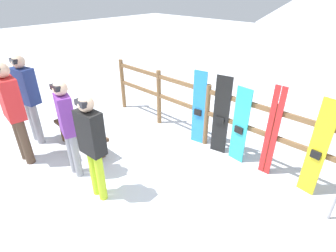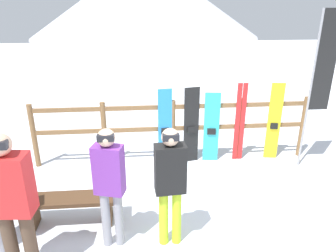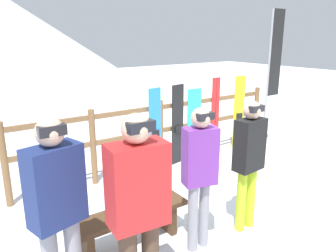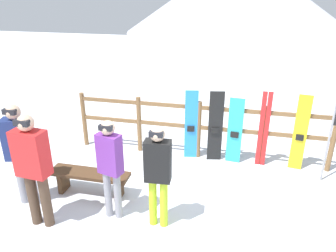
# 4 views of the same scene
# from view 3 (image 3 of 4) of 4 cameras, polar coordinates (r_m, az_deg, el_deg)

# --- Properties ---
(ground_plane) EXTENTS (40.00, 40.00, 0.00)m
(ground_plane) POSITION_cam_3_polar(r_m,az_deg,el_deg) (4.88, 12.41, -14.14)
(ground_plane) COLOR white
(fence) EXTENTS (5.36, 0.10, 1.26)m
(fence) POSITION_cam_3_polar(r_m,az_deg,el_deg) (6.02, -1.33, -0.35)
(fence) COLOR brown
(fence) RESTS_ON ground
(bench) EXTENTS (1.42, 0.36, 0.45)m
(bench) POSITION_cam_3_polar(r_m,az_deg,el_deg) (3.95, -6.65, -15.90)
(bench) COLOR #4C331E
(bench) RESTS_ON ground
(person_black) EXTENTS (0.40, 0.24, 1.66)m
(person_black) POSITION_cam_3_polar(r_m,az_deg,el_deg) (4.10, 13.91, -5.07)
(person_black) COLOR #B7D826
(person_black) RESTS_ON ground
(person_red) EXTENTS (0.50, 0.30, 1.82)m
(person_red) POSITION_cam_3_polar(r_m,az_deg,el_deg) (2.74, -5.19, -13.53)
(person_red) COLOR #4C3828
(person_red) RESTS_ON ground
(person_purple) EXTENTS (0.40, 0.29, 1.66)m
(person_purple) POSITION_cam_3_polar(r_m,az_deg,el_deg) (3.61, 5.56, -7.28)
(person_purple) COLOR gray
(person_purple) RESTS_ON ground
(person_navy) EXTENTS (0.49, 0.34, 1.78)m
(person_navy) POSITION_cam_3_polar(r_m,az_deg,el_deg) (2.93, -18.76, -12.76)
(person_navy) COLOR gray
(person_navy) RESTS_ON ground
(snowboard_blue) EXTENTS (0.27, 0.09, 1.50)m
(snowboard_blue) POSITION_cam_3_polar(r_m,az_deg,el_deg) (5.89, -2.27, -0.66)
(snowboard_blue) COLOR #288CE0
(snowboard_blue) RESTS_ON ground
(snowboard_black_stripe) EXTENTS (0.30, 0.10, 1.52)m
(snowboard_black_stripe) POSITION_cam_3_polar(r_m,az_deg,el_deg) (6.16, 1.70, 0.17)
(snowboard_black_stripe) COLOR black
(snowboard_black_stripe) RESTS_ON ground
(snowboard_cyan) EXTENTS (0.30, 0.08, 1.41)m
(snowboard_cyan) POSITION_cam_3_polar(r_m,az_deg,el_deg) (6.42, 4.54, 0.22)
(snowboard_cyan) COLOR #2DBFCC
(snowboard_cyan) RESTS_ON ground
(ski_pair_red) EXTENTS (0.19, 0.02, 1.58)m
(ski_pair_red) POSITION_cam_3_polar(r_m,az_deg,el_deg) (6.76, 8.20, 1.68)
(ski_pair_red) COLOR red
(ski_pair_red) RESTS_ON ground
(snowboard_yellow) EXTENTS (0.26, 0.08, 1.57)m
(snowboard_yellow) POSITION_cam_3_polar(r_m,az_deg,el_deg) (7.24, 12.20, 2.32)
(snowboard_yellow) COLOR yellow
(snowboard_yellow) RESTS_ON ground
(rental_flag) EXTENTS (0.40, 0.04, 2.91)m
(rental_flag) POSITION_cam_3_polar(r_m,az_deg,el_deg) (7.29, 17.79, 10.23)
(rental_flag) COLOR #99999E
(rental_flag) RESTS_ON ground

